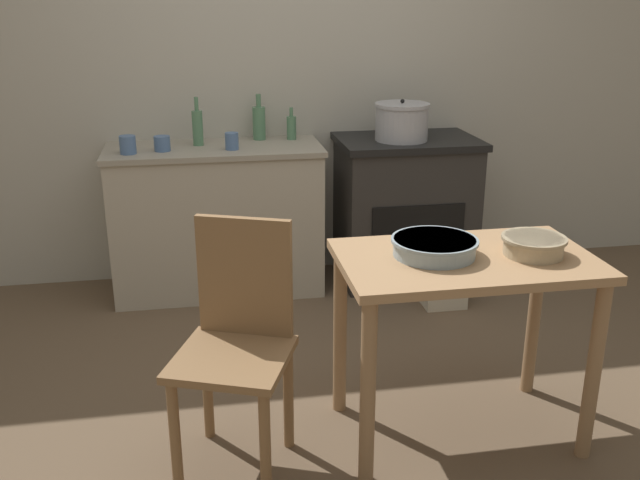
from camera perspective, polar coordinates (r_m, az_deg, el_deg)
name	(u,v)px	position (r m, az deg, el deg)	size (l,w,h in m)	color
ground_plane	(338,391)	(3.28, 1.43, -12.00)	(14.00, 14.00, 0.00)	brown
wall_back	(287,67)	(4.39, -2.65, 13.67)	(8.00, 0.07, 2.55)	#B2AD9E
counter_cabinet	(217,219)	(4.23, -8.22, 1.66)	(1.23, 0.54, 0.87)	#B2A893
stove	(405,209)	(4.39, 6.79, 2.47)	(0.82, 0.59, 0.88)	#2D2B28
work_table	(464,290)	(2.78, 11.46, -3.97)	(0.96, 0.58, 0.76)	#A87F56
chair	(237,339)	(2.65, -6.62, -7.85)	(0.52, 0.52, 0.93)	olive
flour_sack	(444,281)	(4.10, 9.91, -3.21)	(0.24, 0.16, 0.31)	beige
stock_pot	(402,122)	(4.20, 6.56, 9.38)	(0.32, 0.32, 0.24)	#A8A8AD
mixing_bowl_large	(534,245)	(2.79, 16.72, -0.36)	(0.24, 0.24, 0.07)	tan
mixing_bowl_small	(434,246)	(2.70, 9.14, -0.48)	(0.33, 0.33, 0.07)	#93A8B2
bottle_far_left	(259,122)	(4.28, -4.90, 9.38)	(0.08, 0.08, 0.27)	#517F5B
bottle_left	(291,127)	(4.28, -2.30, 9.02)	(0.06, 0.06, 0.19)	#517F5B
bottle_mid_left	(198,127)	(4.15, -9.77, 8.91)	(0.06, 0.06, 0.27)	#517F5B
cup_center_left	(232,141)	(4.02, -7.07, 7.86)	(0.07, 0.07, 0.09)	#4C6B99
cup_center	(128,145)	(4.02, -15.13, 7.36)	(0.09, 0.09, 0.10)	#4C6B99
cup_center_right	(162,144)	(4.05, -12.52, 7.54)	(0.09, 0.09, 0.08)	#4C6B99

